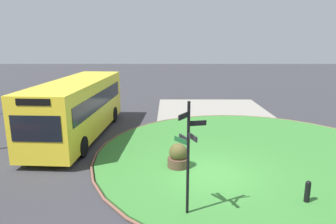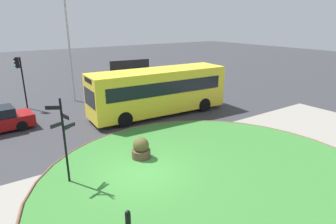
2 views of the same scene
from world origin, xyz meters
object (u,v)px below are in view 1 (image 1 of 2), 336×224
bus_yellow (79,107)px  planter_near_signpost (178,157)px  bollard_foreground (307,192)px  signpost_directional (188,151)px

bus_yellow → planter_near_signpost: (-4.54, -5.45, -1.20)m
planter_near_signpost → bollard_foreground: bearing=-124.1°
signpost_directional → bollard_foreground: bearing=-80.7°
bollard_foreground → signpost_directional: bearing=99.3°
signpost_directional → bus_yellow: (8.04, 5.62, -0.42)m
signpost_directional → planter_near_signpost: (3.50, 0.16, -1.62)m
signpost_directional → bus_yellow: signpost_directional is taller
bollard_foreground → bus_yellow: (7.38, 9.65, 1.28)m
bollard_foreground → bus_yellow: bus_yellow is taller
bus_yellow → planter_near_signpost: bearing=53.5°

